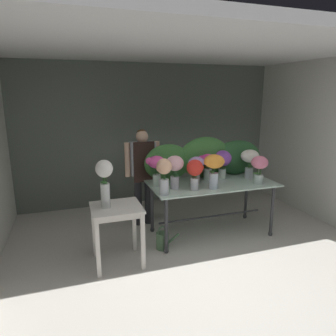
{
  "coord_description": "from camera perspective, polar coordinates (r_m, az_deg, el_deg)",
  "views": [
    {
      "loc": [
        -1.57,
        -2.36,
        2.16
      ],
      "look_at": [
        -0.29,
        1.49,
        1.17
      ],
      "focal_mm": 32.69,
      "sensor_mm": 36.0,
      "label": 1
    }
  ],
  "objects": [
    {
      "name": "foliage_backdrop",
      "position": [
        4.98,
        7.53,
        1.76
      ],
      "size": [
        2.03,
        0.31,
        0.66
      ],
      "color": "#387033",
      "rests_on": "display_table_glass"
    },
    {
      "name": "vase_lilac_carnations",
      "position": [
        4.59,
        5.33,
        0.36
      ],
      "size": [
        0.25,
        0.24,
        0.41
      ],
      "color": "silver",
      "rests_on": "display_table_glass"
    },
    {
      "name": "ceiling_slab",
      "position": [
        4.46,
        2.57,
        21.8
      ],
      "size": [
        5.34,
        3.66,
        0.12
      ],
      "primitive_type": "cube",
      "color": "silver",
      "rests_on": "wall_back"
    },
    {
      "name": "vase_peach_stock",
      "position": [
        4.05,
        -0.73,
        -1.07
      ],
      "size": [
        0.21,
        0.2,
        0.5
      ],
      "color": "silver",
      "rests_on": "display_table_glass"
    },
    {
      "name": "vase_blush_lilies",
      "position": [
        4.32,
        1.25,
        0.1
      ],
      "size": [
        0.25,
        0.25,
        0.48
      ],
      "color": "silver",
      "rests_on": "display_table_glass"
    },
    {
      "name": "florist",
      "position": [
        5.0,
        -4.75,
        0.15
      ],
      "size": [
        0.58,
        0.24,
        1.61
      ],
      "color": "#232328",
      "rests_on": "ground"
    },
    {
      "name": "vase_ivory_roses",
      "position": [
        5.0,
        15.03,
        1.56
      ],
      "size": [
        0.29,
        0.29,
        0.47
      ],
      "color": "silver",
      "rests_on": "display_table_glass"
    },
    {
      "name": "side_table_white",
      "position": [
        3.97,
        -9.58,
        -8.67
      ],
      "size": [
        0.63,
        0.59,
        0.78
      ],
      "color": "silver",
      "rests_on": "ground"
    },
    {
      "name": "vase_magenta_anemones",
      "position": [
        4.79,
        7.44,
        0.88
      ],
      "size": [
        0.3,
        0.26,
        0.42
      ],
      "color": "silver",
      "rests_on": "display_table_glass"
    },
    {
      "name": "wall_right",
      "position": [
        5.93,
        26.77,
        4.52
      ],
      "size": [
        0.12,
        3.66,
        2.73
      ],
      "primitive_type": "cube",
      "color": "silver",
      "rests_on": "ground"
    },
    {
      "name": "vase_white_roses_tall",
      "position": [
        3.8,
        -11.75,
        -2.04
      ],
      "size": [
        0.21,
        0.21,
        0.61
      ],
      "color": "silver",
      "rests_on": "side_table_white"
    },
    {
      "name": "wall_back",
      "position": [
        6.16,
        -3.49,
        6.26
      ],
      "size": [
        5.22,
        0.12,
        2.73
      ],
      "primitive_type": "cube",
      "color": "slate",
      "rests_on": "ground"
    },
    {
      "name": "vase_violet_tulips",
      "position": [
        4.92,
        10.16,
        1.39
      ],
      "size": [
        0.29,
        0.28,
        0.45
      ],
      "color": "silver",
      "rests_on": "display_table_glass"
    },
    {
      "name": "vase_scarlet_dahlias",
      "position": [
        4.29,
        5.07,
        -0.58
      ],
      "size": [
        0.25,
        0.23,
        0.44
      ],
      "color": "silver",
      "rests_on": "display_table_glass"
    },
    {
      "name": "display_table_glass",
      "position": [
        4.75,
        8.17,
        -4.19
      ],
      "size": [
        1.91,
        0.93,
        0.84
      ],
      "color": "silver",
      "rests_on": "ground"
    },
    {
      "name": "ground_plane",
      "position": [
        4.92,
        2.22,
        -12.37
      ],
      "size": [
        7.8,
        7.8,
        0.0
      ],
      "primitive_type": "plane",
      "color": "beige"
    },
    {
      "name": "watering_can",
      "position": [
        4.48,
        -0.99,
        -13.33
      ],
      "size": [
        0.35,
        0.18,
        0.34
      ],
      "color": "#4C704C",
      "rests_on": "ground"
    },
    {
      "name": "vase_fuchsia_peonies",
      "position": [
        4.44,
        -2.22,
        0.4
      ],
      "size": [
        0.29,
        0.25,
        0.45
      ],
      "color": "silver",
      "rests_on": "display_table_glass"
    },
    {
      "name": "vase_rosy_hydrangea",
      "position": [
        4.74,
        16.66,
        0.25
      ],
      "size": [
        0.25,
        0.25,
        0.43
      ],
      "color": "silver",
      "rests_on": "display_table_glass"
    },
    {
      "name": "vase_sunset_snapdragons",
      "position": [
        4.35,
        8.59,
        0.37
      ],
      "size": [
        0.31,
        0.29,
        0.5
      ],
      "color": "silver",
      "rests_on": "display_table_glass"
    }
  ]
}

